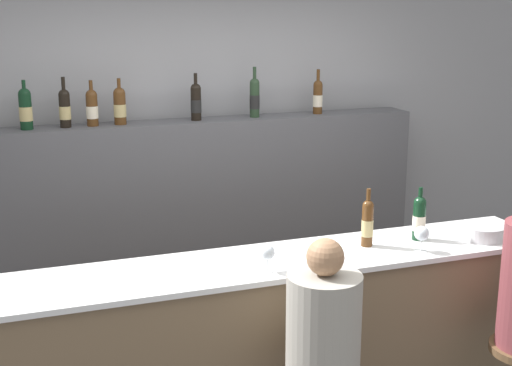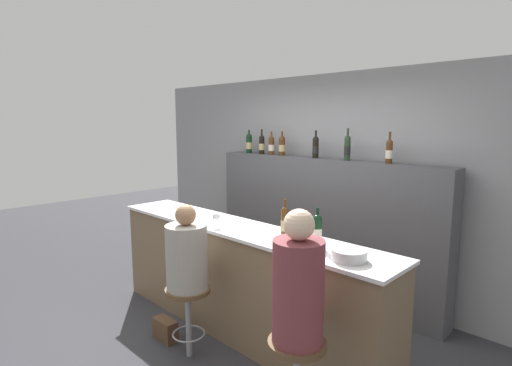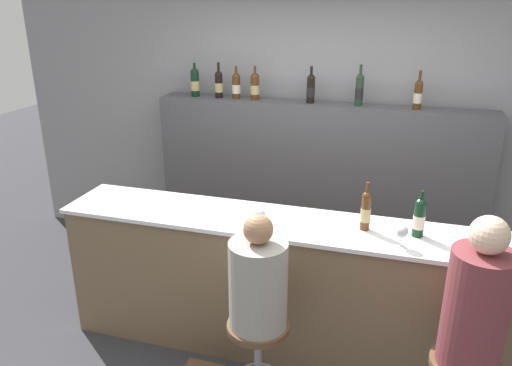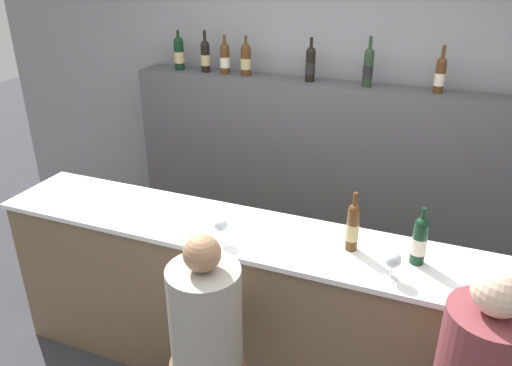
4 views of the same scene
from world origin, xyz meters
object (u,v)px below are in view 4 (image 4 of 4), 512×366
Objects in this scene: wine_glass_0 at (221,225)px; wine_glass_1 at (393,260)px; wine_bottle_backbar_4 at (310,64)px; wine_bottle_counter_1 at (420,240)px; wine_bottle_backbar_5 at (368,67)px; wine_bottle_backbar_6 at (440,75)px; wine_bottle_counter_0 at (353,226)px; wine_bottle_backbar_3 at (246,59)px; guest_seated_left at (205,313)px; wine_bottle_backbar_1 at (205,56)px; wine_bottle_backbar_2 at (225,58)px; wine_bottle_backbar_0 at (179,53)px; metal_bowl at (495,284)px.

wine_glass_1 is at bearing -0.00° from wine_glass_0.
wine_glass_0 is (-0.04, -1.49, -0.59)m from wine_bottle_backbar_4.
wine_bottle_backbar_5 is at bearing 112.79° from wine_bottle_counter_1.
wine_bottle_counter_0 is at bearing -101.97° from wine_bottle_backbar_6.
wine_bottle_backbar_3 is 0.94m from wine_bottle_backbar_5.
wine_bottle_backbar_6 is (0.49, 0.00, -0.02)m from wine_bottle_backbar_5.
wine_bottle_counter_0 is 1.04× the size of wine_bottle_backbar_4.
wine_glass_0 is (-0.46, -1.49, -0.60)m from wine_bottle_backbar_5.
wine_bottle_backbar_5 is at bearing -180.00° from wine_bottle_backbar_6.
guest_seated_left reaches higher than wine_glass_0.
wine_bottle_backbar_2 is (0.17, -0.00, -0.01)m from wine_bottle_backbar_1.
wine_bottle_backbar_2 is (-1.33, 1.30, 0.54)m from wine_bottle_counter_0.
wine_bottle_counter_1 is 1.41m from wine_bottle_backbar_6.
wine_glass_1 is at bearing -73.38° from wine_bottle_backbar_5.
wine_bottle_backbar_0 reaches higher than wine_bottle_backbar_2.
wine_bottle_counter_0 is at bearing -44.31° from wine_bottle_backbar_2.
wine_glass_0 is 0.20× the size of guest_seated_left.
wine_bottle_counter_1 is 2.12× the size of wine_glass_1.
wine_bottle_backbar_1 reaches higher than wine_glass_1.
guest_seated_left is at bearing -67.99° from wine_bottle_backbar_2.
wine_bottle_backbar_6 is 1.60m from wine_glass_1.
wine_glass_1 is (0.44, -1.49, -0.60)m from wine_bottle_backbar_5.
wine_bottle_backbar_0 is 0.97× the size of wine_bottle_backbar_4.
wine_bottle_backbar_2 reaches higher than guest_seated_left.
guest_seated_left is at bearing -58.27° from wine_bottle_backbar_0.
wine_bottle_backbar_2 is 1.16× the size of metal_bowl.
wine_bottle_backbar_1 reaches higher than metal_bowl.
wine_bottle_backbar_0 is at bearing 125.71° from wine_glass_0.
wine_bottle_backbar_5 is 1.80m from metal_bowl.
metal_bowl is (2.44, -1.41, -0.65)m from wine_bottle_backbar_0.
wine_bottle_backbar_0 is 0.89× the size of wine_bottle_backbar_5.
wine_bottle_counter_1 reaches higher than metal_bowl.
wine_glass_1 is 0.20× the size of guest_seated_left.
metal_bowl is at bearing -57.28° from wine_bottle_backbar_5.
wine_bottle_backbar_0 is 2.40m from guest_seated_left.
wine_bottle_counter_0 is 2.06m from wine_bottle_backbar_1.
wine_glass_1 is at bearing -43.54° from wine_bottle_backbar_2.
wine_bottle_backbar_1 reaches higher than wine_bottle_backbar_6.
wine_glass_0 is 1.37m from metal_bowl.
wine_bottle_backbar_0 is 1.22× the size of metal_bowl.
wine_bottle_backbar_0 is 0.24m from wine_bottle_backbar_1.
wine_bottle_backbar_5 is 1.67m from wine_glass_0.
wine_bottle_backbar_4 reaches higher than wine_bottle_backbar_3.
metal_bowl is at bearing -37.37° from wine_bottle_backbar_3.
wine_bottle_backbar_6 is at bearing 0.00° from wine_bottle_backbar_3.
wine_bottle_counter_1 is 1.52m from wine_bottle_backbar_5.
wine_bottle_backbar_4 reaches higher than guest_seated_left.
wine_bottle_backbar_4 is 1.60m from wine_glass_0.
wine_bottle_counter_0 is 0.46× the size of guest_seated_left.
guest_seated_left is at bearing -113.38° from wine_bottle_backbar_6.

